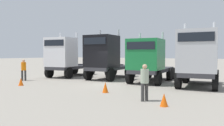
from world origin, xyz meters
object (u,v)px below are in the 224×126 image
Objects in this scene: visitor_with_camera at (145,80)px; traffic_cone_mid at (105,87)px; semi_truck_white at (65,57)px; semi_truck_green at (148,60)px; traffic_cone_far at (21,82)px; semi_truck_silver at (198,58)px; visitor_in_hivis at (24,68)px; traffic_cone_near at (164,100)px; semi_truck_black at (105,57)px.

traffic_cone_mid is (-2.95, 0.91, -0.73)m from visitor_with_camera.
semi_truck_white is 8.73m from semi_truck_green.
traffic_cone_mid is at bearing 7.16° from traffic_cone_far.
semi_truck_silver is 9.53× the size of traffic_cone_mid.
semi_truck_green reaches higher than traffic_cone_far.
visitor_with_camera is (12.21, -2.05, -0.02)m from visitor_in_hivis.
semi_truck_white reaches higher than traffic_cone_mid.
semi_truck_white reaches higher than semi_truck_green.
visitor_with_camera is at bearing -17.19° from traffic_cone_mid.
visitor_in_hivis reaches higher than traffic_cone_mid.
traffic_cone_near is 4.42m from traffic_cone_mid.
traffic_cone_near is (1.20, -0.60, -0.75)m from visitor_with_camera.
traffic_cone_far is at bearing 176.56° from traffic_cone_near.
semi_truck_silver reaches higher than traffic_cone_mid.
traffic_cone_far is at bearing -172.84° from traffic_cone_mid.
semi_truck_silver reaches higher than visitor_with_camera.
visitor_with_camera is (-1.15, -5.91, -0.95)m from semi_truck_silver.
visitor_with_camera is at bearing 40.76° from semi_truck_black.
semi_truck_black is 7.18m from traffic_cone_mid.
semi_truck_green is at bearing 86.18° from visitor_in_hivis.
visitor_in_hivis is (-5.28, -4.60, -0.96)m from semi_truck_black.
traffic_cone_far is (-10.92, -5.85, -1.71)m from semi_truck_silver.
visitor_with_camera is 1.54m from traffic_cone_near.
semi_truck_green reaches higher than visitor_with_camera.
semi_truck_white reaches higher than traffic_cone_far.
visitor_in_hivis is at bearing -54.39° from semi_truck_black.
semi_truck_silver is at bearing 78.21° from semi_truck_white.
semi_truck_white is at bearing 140.38° from visitor_in_hivis.
visitor_with_camera is at bearing 153.40° from traffic_cone_near.
semi_truck_black is 8.11m from semi_truck_silver.
semi_truck_white is at bearing 148.33° from traffic_cone_mid.
semi_truck_white is 10.88× the size of traffic_cone_near.
semi_truck_green is 3.47× the size of visitor_with_camera.
traffic_cone_mid reaches higher than traffic_cone_near.
traffic_cone_far is (-10.98, 0.66, -0.00)m from traffic_cone_near.
visitor_in_hivis reaches higher than traffic_cone_near.
semi_truck_silver reaches higher than traffic_cone_near.
semi_truck_white is at bearing -98.82° from semi_truck_silver.
semi_truck_white is at bearing 105.23° from traffic_cone_far.
semi_truck_silver is 10.68× the size of traffic_cone_far.
semi_truck_silver is (8.08, -0.74, -0.03)m from semi_truck_black.
semi_truck_white is 3.47× the size of visitor_with_camera.
visitor_in_hivis is at bearing 168.82° from traffic_cone_near.
visitor_in_hivis is 1.02× the size of visitor_with_camera.
semi_truck_silver is at bearing 75.20° from semi_truck_green.
semi_truck_black is at bearing 102.17° from visitor_in_hivis.
semi_truck_green is 11.09× the size of traffic_cone_far.
semi_truck_silver is at bearing 50.62° from traffic_cone_mid.
semi_truck_green reaches higher than visitor_in_hivis.
semi_truck_black is 3.52× the size of visitor_with_camera.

